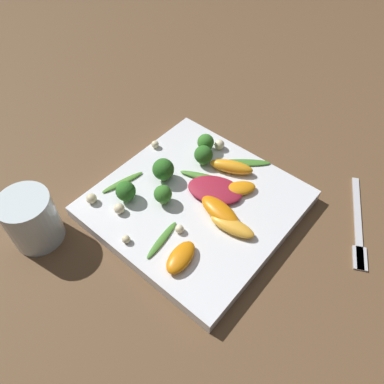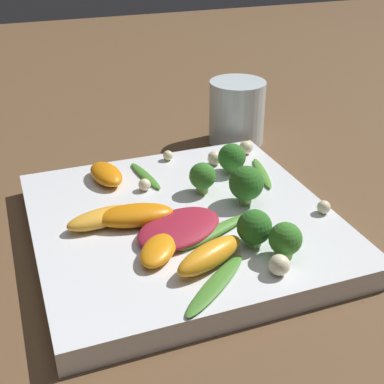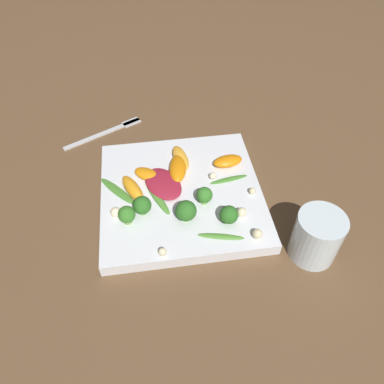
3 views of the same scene
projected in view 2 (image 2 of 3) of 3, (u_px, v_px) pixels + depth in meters
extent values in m
plane|color=brown|center=(183.00, 234.00, 0.57)|extent=(2.40, 2.40, 0.00)
cube|color=white|center=(183.00, 224.00, 0.56)|extent=(0.30, 0.30, 0.02)
cylinder|color=silver|center=(237.00, 112.00, 0.76)|extent=(0.08, 0.08, 0.09)
ellipsoid|color=maroon|center=(179.00, 228.00, 0.52)|extent=(0.11, 0.09, 0.01)
ellipsoid|color=#FCAD33|center=(103.00, 218.00, 0.53)|extent=(0.08, 0.04, 0.02)
ellipsoid|color=orange|center=(106.00, 174.00, 0.62)|extent=(0.04, 0.06, 0.02)
ellipsoid|color=orange|center=(210.00, 255.00, 0.47)|extent=(0.08, 0.05, 0.02)
ellipsoid|color=orange|center=(159.00, 249.00, 0.49)|extent=(0.06, 0.06, 0.01)
ellipsoid|color=orange|center=(136.00, 217.00, 0.53)|extent=(0.08, 0.05, 0.02)
cylinder|color=#84AD5B|center=(202.00, 187.00, 0.60)|extent=(0.01, 0.01, 0.01)
sphere|color=#387A28|center=(202.00, 176.00, 0.59)|extent=(0.03, 0.03, 0.03)
cylinder|color=#84AD5B|center=(284.00, 252.00, 0.49)|extent=(0.02, 0.02, 0.01)
sphere|color=#387A28|center=(285.00, 239.00, 0.48)|extent=(0.03, 0.03, 0.03)
cylinder|color=#84AD5B|center=(244.00, 195.00, 0.58)|extent=(0.01, 0.01, 0.01)
sphere|color=#2D6B23|center=(244.00, 181.00, 0.57)|extent=(0.04, 0.04, 0.04)
cylinder|color=#84AD5B|center=(231.00, 168.00, 0.64)|extent=(0.01, 0.01, 0.01)
sphere|color=#2D6B23|center=(232.00, 157.00, 0.63)|extent=(0.03, 0.03, 0.03)
cylinder|color=#84AD5B|center=(254.00, 240.00, 0.51)|extent=(0.02, 0.02, 0.01)
sphere|color=#2D6B23|center=(254.00, 227.00, 0.50)|extent=(0.03, 0.03, 0.03)
ellipsoid|color=#47842D|center=(145.00, 176.00, 0.63)|extent=(0.02, 0.08, 0.00)
ellipsoid|color=#518E33|center=(262.00, 173.00, 0.64)|extent=(0.03, 0.08, 0.00)
ellipsoid|color=#518E33|center=(214.00, 232.00, 0.52)|extent=(0.09, 0.05, 0.01)
ellipsoid|color=#47842D|center=(216.00, 284.00, 0.45)|extent=(0.09, 0.07, 0.00)
sphere|color=beige|center=(145.00, 185.00, 0.60)|extent=(0.01, 0.01, 0.01)
sphere|color=beige|center=(324.00, 207.00, 0.56)|extent=(0.01, 0.01, 0.01)
sphere|color=beige|center=(246.00, 148.00, 0.68)|extent=(0.02, 0.02, 0.02)
sphere|color=beige|center=(214.00, 158.00, 0.66)|extent=(0.02, 0.02, 0.02)
sphere|color=beige|center=(168.00, 155.00, 0.67)|extent=(0.01, 0.01, 0.01)
sphere|color=beige|center=(279.00, 265.00, 0.46)|extent=(0.02, 0.02, 0.02)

